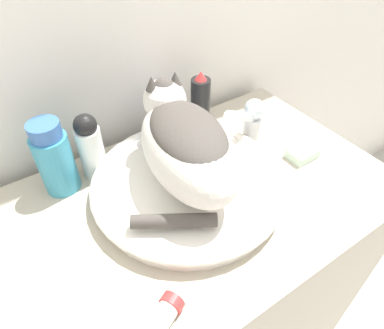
{
  "coord_description": "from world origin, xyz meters",
  "views": [
    {
      "loc": [
        -0.25,
        -0.15,
        1.42
      ],
      "look_at": [
        0.04,
        0.29,
        0.95
      ],
      "focal_mm": 32.0,
      "sensor_mm": 36.0,
      "label": 1
    }
  ],
  "objects_px": {
    "mouthwash_bottle": "(55,159)",
    "hairspray_can_black": "(200,105)",
    "lotion_bottle_white": "(90,146)",
    "cat": "(185,143)",
    "faucet": "(251,118)",
    "soap_bar": "(302,153)",
    "spray_bottle_trigger": "(161,123)"
  },
  "relations": [
    {
      "from": "cat",
      "to": "lotion_bottle_white",
      "type": "height_order",
      "value": "cat"
    },
    {
      "from": "soap_bar",
      "to": "lotion_bottle_white",
      "type": "bearing_deg",
      "value": 152.68
    },
    {
      "from": "mouthwash_bottle",
      "to": "faucet",
      "type": "bearing_deg",
      "value": -13.08
    },
    {
      "from": "spray_bottle_trigger",
      "to": "soap_bar",
      "type": "bearing_deg",
      "value": -40.93
    },
    {
      "from": "hairspray_can_black",
      "to": "soap_bar",
      "type": "height_order",
      "value": "hairspray_can_black"
    },
    {
      "from": "cat",
      "to": "spray_bottle_trigger",
      "type": "height_order",
      "value": "cat"
    },
    {
      "from": "mouthwash_bottle",
      "to": "hairspray_can_black",
      "type": "bearing_deg",
      "value": 0.0
    },
    {
      "from": "cat",
      "to": "faucet",
      "type": "distance_m",
      "value": 0.25
    },
    {
      "from": "hairspray_can_black",
      "to": "lotion_bottle_white",
      "type": "xyz_separation_m",
      "value": [
        -0.3,
        0.0,
        -0.0
      ]
    },
    {
      "from": "faucet",
      "to": "hairspray_can_black",
      "type": "distance_m",
      "value": 0.14
    },
    {
      "from": "cat",
      "to": "faucet",
      "type": "xyz_separation_m",
      "value": [
        0.23,
        0.05,
        -0.06
      ]
    },
    {
      "from": "faucet",
      "to": "mouthwash_bottle",
      "type": "relative_size",
      "value": 0.84
    },
    {
      "from": "lotion_bottle_white",
      "to": "soap_bar",
      "type": "xyz_separation_m",
      "value": [
        0.46,
        -0.24,
        -0.07
      ]
    },
    {
      "from": "cat",
      "to": "mouthwash_bottle",
      "type": "xyz_separation_m",
      "value": [
        -0.23,
        0.16,
        -0.05
      ]
    },
    {
      "from": "cat",
      "to": "mouthwash_bottle",
      "type": "height_order",
      "value": "cat"
    },
    {
      "from": "mouthwash_bottle",
      "to": "lotion_bottle_white",
      "type": "distance_m",
      "value": 0.08
    },
    {
      "from": "mouthwash_bottle",
      "to": "spray_bottle_trigger",
      "type": "relative_size",
      "value": 1.11
    },
    {
      "from": "hairspray_can_black",
      "to": "mouthwash_bottle",
      "type": "distance_m",
      "value": 0.38
    },
    {
      "from": "faucet",
      "to": "soap_bar",
      "type": "height_order",
      "value": "faucet"
    },
    {
      "from": "faucet",
      "to": "mouthwash_bottle",
      "type": "height_order",
      "value": "mouthwash_bottle"
    },
    {
      "from": "mouthwash_bottle",
      "to": "lotion_bottle_white",
      "type": "relative_size",
      "value": 1.07
    },
    {
      "from": "hairspray_can_black",
      "to": "cat",
      "type": "bearing_deg",
      "value": -133.04
    },
    {
      "from": "faucet",
      "to": "spray_bottle_trigger",
      "type": "distance_m",
      "value": 0.23
    },
    {
      "from": "lotion_bottle_white",
      "to": "mouthwash_bottle",
      "type": "bearing_deg",
      "value": -180.0
    },
    {
      "from": "faucet",
      "to": "spray_bottle_trigger",
      "type": "bearing_deg",
      "value": -43.74
    },
    {
      "from": "faucet",
      "to": "mouthwash_bottle",
      "type": "xyz_separation_m",
      "value": [
        -0.47,
        0.11,
        0.01
      ]
    },
    {
      "from": "cat",
      "to": "mouthwash_bottle",
      "type": "distance_m",
      "value": 0.29
    },
    {
      "from": "hairspray_can_black",
      "to": "faucet",
      "type": "bearing_deg",
      "value": -52.96
    },
    {
      "from": "lotion_bottle_white",
      "to": "soap_bar",
      "type": "height_order",
      "value": "lotion_bottle_white"
    },
    {
      "from": "spray_bottle_trigger",
      "to": "lotion_bottle_white",
      "type": "bearing_deg",
      "value": 180.0
    },
    {
      "from": "spray_bottle_trigger",
      "to": "soap_bar",
      "type": "relative_size",
      "value": 2.2
    },
    {
      "from": "soap_bar",
      "to": "spray_bottle_trigger",
      "type": "bearing_deg",
      "value": 139.07
    }
  ]
}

